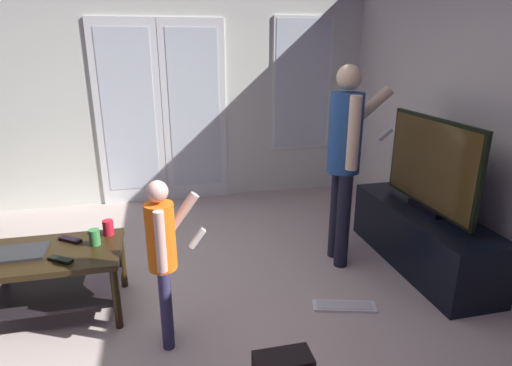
% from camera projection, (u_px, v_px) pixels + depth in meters
% --- Properties ---
extents(ground_plane, '(5.21, 5.18, 0.02)m').
position_uv_depth(ground_plane, '(155.00, 335.00, 2.70)').
color(ground_plane, '#BEAAA1').
extents(wall_back_with_doors, '(5.21, 0.09, 2.58)m').
position_uv_depth(wall_back_with_doors, '(153.00, 94.00, 4.68)').
color(wall_back_with_doors, silver).
rests_on(wall_back_with_doors, ground_plane).
extents(coffee_table, '(0.88, 0.58, 0.47)m').
position_uv_depth(coffee_table, '(54.00, 269.00, 2.81)').
color(coffee_table, black).
rests_on(coffee_table, ground_plane).
extents(tv_stand, '(0.49, 1.49, 0.49)m').
position_uv_depth(tv_stand, '(422.00, 238.00, 3.49)').
color(tv_stand, black).
rests_on(tv_stand, ground_plane).
extents(flat_screen_tv, '(0.08, 1.09, 0.76)m').
position_uv_depth(flat_screen_tv, '(431.00, 165.00, 3.29)').
color(flat_screen_tv, black).
rests_on(flat_screen_tv, tv_stand).
extents(person_adult, '(0.62, 0.44, 1.64)m').
position_uv_depth(person_adult, '(346.00, 150.00, 3.32)').
color(person_adult, '#1C1D2D').
rests_on(person_adult, ground_plane).
extents(person_child, '(0.36, 0.29, 1.06)m').
position_uv_depth(person_child, '(163.00, 250.00, 2.44)').
color(person_child, '#343056').
rests_on(person_child, ground_plane).
extents(loose_keyboard, '(0.46, 0.24, 0.02)m').
position_uv_depth(loose_keyboard, '(345.00, 306.00, 2.97)').
color(loose_keyboard, white).
rests_on(loose_keyboard, ground_plane).
extents(laptop_closed, '(0.32, 0.25, 0.02)m').
position_uv_depth(laptop_closed, '(21.00, 253.00, 2.73)').
color(laptop_closed, '#262728').
rests_on(laptop_closed, coffee_table).
extents(cup_near_edge, '(0.07, 0.07, 0.11)m').
position_uv_depth(cup_near_edge, '(95.00, 237.00, 2.84)').
color(cup_near_edge, '#3B8844').
rests_on(cup_near_edge, coffee_table).
extents(cup_by_laptop, '(0.07, 0.07, 0.11)m').
position_uv_depth(cup_by_laptop, '(108.00, 228.00, 3.00)').
color(cup_by_laptop, red).
rests_on(cup_by_laptop, coffee_table).
extents(tv_remote_black, '(0.17, 0.14, 0.02)m').
position_uv_depth(tv_remote_black, '(61.00, 260.00, 2.64)').
color(tv_remote_black, black).
rests_on(tv_remote_black, coffee_table).
extents(dvd_remote_slim, '(0.17, 0.14, 0.02)m').
position_uv_depth(dvd_remote_slim, '(70.00, 240.00, 2.91)').
color(dvd_remote_slim, black).
rests_on(dvd_remote_slim, coffee_table).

